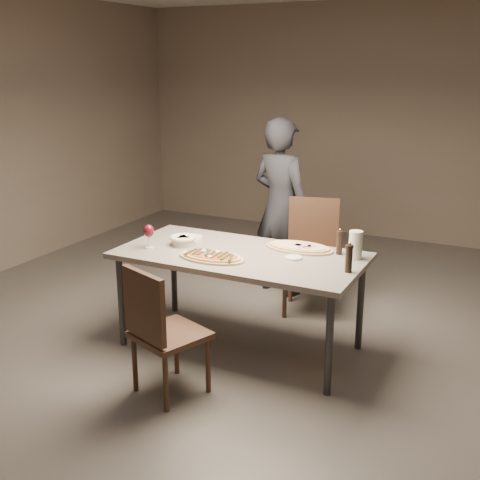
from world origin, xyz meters
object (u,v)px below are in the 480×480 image
at_px(bread_basket, 183,240).
at_px(pepper_mill_left, 340,242).
at_px(chair_near, 159,326).
at_px(diner, 281,207).
at_px(chair_far, 312,249).
at_px(ham_pizza, 299,247).
at_px(dining_table, 240,260).
at_px(carafe, 356,245).
at_px(zucchini_pizza, 212,256).

height_order(bread_basket, pepper_mill_left, pepper_mill_left).
distance_m(chair_near, diner, 2.11).
distance_m(pepper_mill_left, chair_far, 0.86).
relative_size(ham_pizza, chair_far, 0.54).
bearing_deg(chair_near, bread_basket, 132.24).
relative_size(bread_basket, chair_far, 0.21).
xyz_separation_m(pepper_mill_left, chair_far, (-0.44, 0.67, -0.30)).
height_order(dining_table, bread_basket, bread_basket).
bearing_deg(diner, carafe, 151.71).
bearing_deg(diner, ham_pizza, 136.56).
distance_m(chair_far, diner, 0.55).
distance_m(zucchini_pizza, bread_basket, 0.41).
height_order(ham_pizza, bread_basket, bread_basket).
bearing_deg(zucchini_pizza, carafe, 5.93).
xyz_separation_m(bread_basket, diner, (0.29, 1.23, 0.03)).
height_order(zucchini_pizza, chair_far, chair_far).
height_order(bread_basket, carafe, carafe).
relative_size(dining_table, diner, 1.10).
xyz_separation_m(dining_table, ham_pizza, (0.36, 0.28, 0.07)).
xyz_separation_m(zucchini_pizza, pepper_mill_left, (0.78, 0.50, 0.07)).
distance_m(bread_basket, diner, 1.27).
bearing_deg(carafe, chair_far, 128.69).
relative_size(ham_pizza, pepper_mill_left, 2.70).
bearing_deg(bread_basket, dining_table, 0.91).
bearing_deg(diner, zucchini_pizza, 109.15).
height_order(zucchini_pizza, pepper_mill_left, pepper_mill_left).
bearing_deg(dining_table, zucchini_pizza, -121.02).
relative_size(dining_table, chair_far, 1.86).
bearing_deg(carafe, diner, 135.09).
distance_m(dining_table, bread_basket, 0.49).
bearing_deg(dining_table, carafe, 17.55).
distance_m(dining_table, chair_near, 0.90).
distance_m(zucchini_pizza, ham_pizza, 0.68).
bearing_deg(carafe, zucchini_pizza, -153.50).
distance_m(bread_basket, chair_near, 0.97).
relative_size(ham_pizza, diner, 0.32).
distance_m(ham_pizza, bread_basket, 0.89).
xyz_separation_m(carafe, chair_far, (-0.58, 0.72, -0.31)).
xyz_separation_m(zucchini_pizza, diner, (-0.06, 1.43, 0.05)).
xyz_separation_m(dining_table, pepper_mill_left, (0.66, 0.30, 0.15)).
relative_size(zucchini_pizza, chair_far, 0.52).
bearing_deg(carafe, chair_near, -129.81).
xyz_separation_m(bread_basket, pepper_mill_left, (1.14, 0.31, 0.05)).
distance_m(pepper_mill_left, chair_near, 1.45).
bearing_deg(pepper_mill_left, ham_pizza, -176.62).
height_order(ham_pizza, carafe, carafe).
bearing_deg(ham_pizza, dining_table, -117.16).
xyz_separation_m(zucchini_pizza, carafe, (0.91, 0.46, 0.08)).
relative_size(pepper_mill_left, chair_near, 0.22).
height_order(chair_far, diner, diner).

